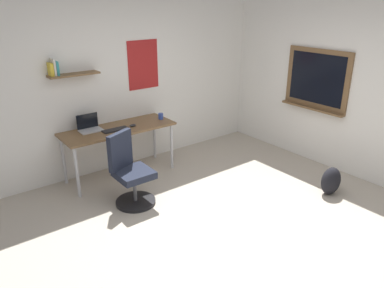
{
  "coord_description": "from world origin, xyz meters",
  "views": [
    {
      "loc": [
        -2.6,
        -2.6,
        2.52
      ],
      "look_at": [
        -0.05,
        0.72,
        0.85
      ],
      "focal_mm": 34.62,
      "sensor_mm": 36.0,
      "label": 1
    }
  ],
  "objects_px": {
    "laptop": "(89,127)",
    "computer_mouse": "(133,125)",
    "desk": "(118,132)",
    "keyboard": "(115,130)",
    "coffee_mug": "(161,116)",
    "office_chair": "(130,174)",
    "backpack": "(331,181)"
  },
  "relations": [
    {
      "from": "laptop",
      "to": "computer_mouse",
      "type": "bearing_deg",
      "value": -21.79
    },
    {
      "from": "desk",
      "to": "keyboard",
      "type": "relative_size",
      "value": 4.42
    },
    {
      "from": "desk",
      "to": "coffee_mug",
      "type": "relative_size",
      "value": 17.78
    },
    {
      "from": "desk",
      "to": "laptop",
      "type": "distance_m",
      "value": 0.42
    },
    {
      "from": "office_chair",
      "to": "keyboard",
      "type": "xyz_separation_m",
      "value": [
        0.18,
        0.72,
        0.36
      ]
    },
    {
      "from": "laptop",
      "to": "computer_mouse",
      "type": "height_order",
      "value": "laptop"
    },
    {
      "from": "laptop",
      "to": "backpack",
      "type": "xyz_separation_m",
      "value": [
        2.37,
        -2.41,
        -0.62
      ]
    },
    {
      "from": "coffee_mug",
      "to": "computer_mouse",
      "type": "bearing_deg",
      "value": -174.5
    },
    {
      "from": "keyboard",
      "to": "backpack",
      "type": "relative_size",
      "value": 0.95
    },
    {
      "from": "backpack",
      "to": "desk",
      "type": "bearing_deg",
      "value": 131.51
    },
    {
      "from": "laptop",
      "to": "backpack",
      "type": "bearing_deg",
      "value": -45.48
    },
    {
      "from": "coffee_mug",
      "to": "backpack",
      "type": "distance_m",
      "value": 2.64
    },
    {
      "from": "keyboard",
      "to": "coffee_mug",
      "type": "bearing_deg",
      "value": 3.58
    },
    {
      "from": "laptop",
      "to": "coffee_mug",
      "type": "xyz_separation_m",
      "value": [
        1.09,
        -0.18,
        -0.01
      ]
    },
    {
      "from": "office_chair",
      "to": "laptop",
      "type": "xyz_separation_m",
      "value": [
        -0.1,
        0.95,
        0.4
      ]
    },
    {
      "from": "laptop",
      "to": "backpack",
      "type": "distance_m",
      "value": 3.43
    },
    {
      "from": "backpack",
      "to": "office_chair",
      "type": "bearing_deg",
      "value": 147.24
    },
    {
      "from": "computer_mouse",
      "to": "backpack",
      "type": "relative_size",
      "value": 0.27
    },
    {
      "from": "backpack",
      "to": "coffee_mug",
      "type": "bearing_deg",
      "value": 119.86
    },
    {
      "from": "office_chair",
      "to": "backpack",
      "type": "relative_size",
      "value": 2.44
    },
    {
      "from": "office_chair",
      "to": "desk",
      "type": "bearing_deg",
      "value": 71.6
    },
    {
      "from": "coffee_mug",
      "to": "backpack",
      "type": "relative_size",
      "value": 0.24
    },
    {
      "from": "keyboard",
      "to": "backpack",
      "type": "distance_m",
      "value": 3.07
    },
    {
      "from": "office_chair",
      "to": "backpack",
      "type": "distance_m",
      "value": 2.7
    },
    {
      "from": "keyboard",
      "to": "office_chair",
      "type": "bearing_deg",
      "value": -104.32
    },
    {
      "from": "keyboard",
      "to": "coffee_mug",
      "type": "distance_m",
      "value": 0.8
    },
    {
      "from": "backpack",
      "to": "keyboard",
      "type": "bearing_deg",
      "value": 133.66
    },
    {
      "from": "desk",
      "to": "computer_mouse",
      "type": "relative_size",
      "value": 15.72
    },
    {
      "from": "office_chair",
      "to": "backpack",
      "type": "xyz_separation_m",
      "value": [
        2.26,
        -1.46,
        -0.21
      ]
    },
    {
      "from": "desk",
      "to": "coffee_mug",
      "type": "height_order",
      "value": "coffee_mug"
    },
    {
      "from": "computer_mouse",
      "to": "keyboard",
      "type": "bearing_deg",
      "value": 180.0
    },
    {
      "from": "desk",
      "to": "computer_mouse",
      "type": "bearing_deg",
      "value": -21.43
    }
  ]
}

